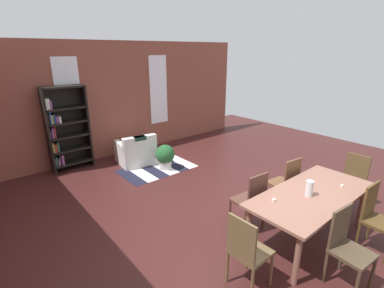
% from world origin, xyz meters
% --- Properties ---
extents(ground_plane, '(11.43, 11.43, 0.00)m').
position_xyz_m(ground_plane, '(0.00, 0.00, 0.00)').
color(ground_plane, '#411C1B').
extents(back_wall_brick, '(7.87, 0.12, 2.85)m').
position_xyz_m(back_wall_brick, '(0.00, 4.46, 1.43)').
color(back_wall_brick, brown).
rests_on(back_wall_brick, ground).
extents(window_pane_0, '(0.55, 0.02, 1.85)m').
position_xyz_m(window_pane_0, '(-1.20, 4.39, 1.57)').
color(window_pane_0, white).
extents(window_pane_1, '(0.55, 0.02, 1.85)m').
position_xyz_m(window_pane_1, '(1.20, 4.39, 1.57)').
color(window_pane_1, white).
extents(dining_table, '(2.03, 0.91, 0.74)m').
position_xyz_m(dining_table, '(0.39, -0.66, 0.66)').
color(dining_table, '#8D5F4E').
rests_on(dining_table, ground).
extents(vase_on_table, '(0.10, 0.10, 0.22)m').
position_xyz_m(vase_on_table, '(0.28, -0.66, 0.85)').
color(vase_on_table, silver).
rests_on(vase_on_table, dining_table).
extents(tealight_candle_0, '(0.04, 0.04, 0.04)m').
position_xyz_m(tealight_candle_0, '(-0.22, -0.45, 0.76)').
color(tealight_candle_0, silver).
rests_on(tealight_candle_0, dining_table).
extents(tealight_candle_1, '(0.04, 0.04, 0.03)m').
position_xyz_m(tealight_candle_1, '(0.90, -0.84, 0.76)').
color(tealight_candle_1, silver).
rests_on(tealight_candle_1, dining_table).
extents(dining_chair_far_left, '(0.43, 0.43, 0.95)m').
position_xyz_m(dining_chair_far_left, '(-0.07, 0.02, 0.51)').
color(dining_chair_far_left, '#523228').
rests_on(dining_chair_far_left, ground).
extents(dining_chair_near_right, '(0.42, 0.42, 0.95)m').
position_xyz_m(dining_chair_near_right, '(0.85, -1.35, 0.51)').
color(dining_chair_near_right, '#533C1D').
rests_on(dining_chair_near_right, ground).
extents(dining_chair_near_left, '(0.43, 0.43, 0.95)m').
position_xyz_m(dining_chair_near_left, '(-0.06, -1.35, 0.51)').
color(dining_chair_near_left, '#4B3B29').
rests_on(dining_chair_near_left, ground).
extents(dining_chair_head_right, '(0.42, 0.42, 0.95)m').
position_xyz_m(dining_chair_head_right, '(1.78, -0.67, 0.51)').
color(dining_chair_head_right, brown).
rests_on(dining_chair_head_right, ground).
extents(dining_chair_far_right, '(0.44, 0.44, 0.95)m').
position_xyz_m(dining_chair_far_right, '(0.84, 0.02, 0.51)').
color(dining_chair_far_right, brown).
rests_on(dining_chair_far_right, ground).
extents(dining_chair_head_left, '(0.41, 0.41, 0.95)m').
position_xyz_m(dining_chair_head_left, '(-1.00, -0.66, 0.51)').
color(dining_chair_head_left, brown).
rests_on(dining_chair_head_left, ground).
extents(bookshelf_tall, '(0.89, 0.34, 1.90)m').
position_xyz_m(bookshelf_tall, '(-1.43, 4.19, 0.95)').
color(bookshelf_tall, black).
rests_on(bookshelf_tall, ground).
extents(armchair_white, '(0.90, 0.90, 0.75)m').
position_xyz_m(armchair_white, '(-0.08, 3.50, 0.28)').
color(armchair_white, white).
rests_on(armchair_white, ground).
extents(potted_plant_by_shelf, '(0.44, 0.44, 0.58)m').
position_xyz_m(potted_plant_by_shelf, '(0.26, 2.77, 0.32)').
color(potted_plant_by_shelf, silver).
rests_on(potted_plant_by_shelf, ground).
extents(striped_rug, '(1.68, 1.02, 0.01)m').
position_xyz_m(striped_rug, '(0.11, 2.89, 0.00)').
color(striped_rug, '#1E1E33').
rests_on(striped_rug, ground).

